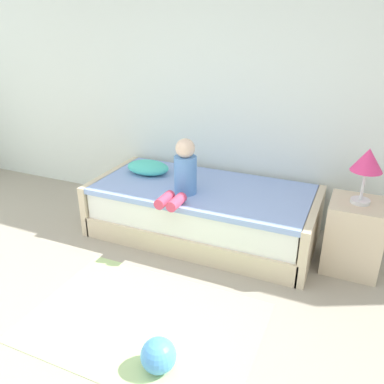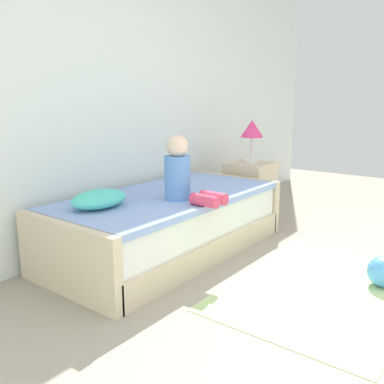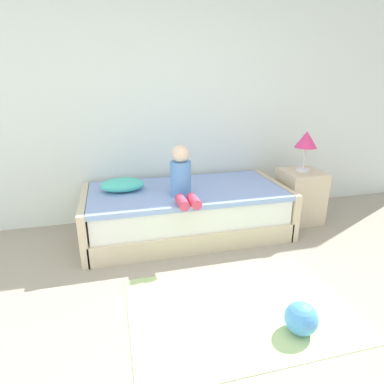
# 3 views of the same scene
# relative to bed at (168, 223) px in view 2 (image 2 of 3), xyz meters

# --- Properties ---
(wall_rear) EXTENTS (7.20, 0.10, 2.90)m
(wall_rear) POSITION_rel_bed_xyz_m (0.04, 0.60, 1.20)
(wall_rear) COLOR silver
(wall_rear) RESTS_ON ground
(bed) EXTENTS (2.11, 1.00, 0.50)m
(bed) POSITION_rel_bed_xyz_m (0.00, 0.00, 0.00)
(bed) COLOR beige
(bed) RESTS_ON ground
(nightstand) EXTENTS (0.44, 0.44, 0.60)m
(nightstand) POSITION_rel_bed_xyz_m (1.35, -0.01, 0.05)
(nightstand) COLOR beige
(nightstand) RESTS_ON ground
(table_lamp) EXTENTS (0.24, 0.24, 0.45)m
(table_lamp) POSITION_rel_bed_xyz_m (1.35, -0.01, 0.69)
(table_lamp) COLOR silver
(table_lamp) RESTS_ON nightstand
(child_figure) EXTENTS (0.20, 0.51, 0.50)m
(child_figure) POSITION_rel_bed_xyz_m (-0.09, -0.23, 0.46)
(child_figure) COLOR #598CD1
(child_figure) RESTS_ON bed
(pillow) EXTENTS (0.44, 0.30, 0.13)m
(pillow) POSITION_rel_bed_xyz_m (-0.64, 0.10, 0.32)
(pillow) COLOR #4CCCBC
(pillow) RESTS_ON bed
(toy_ball) EXTENTS (0.22, 0.22, 0.22)m
(toy_ball) POSITION_rel_bed_xyz_m (0.38, -1.61, -0.14)
(toy_ball) COLOR #4C99E5
(toy_ball) RESTS_ON ground
(area_rug) EXTENTS (1.60, 1.10, 0.01)m
(area_rug) POSITION_rel_bed_xyz_m (0.09, -1.30, -0.24)
(area_rug) COLOR #B2D189
(area_rug) RESTS_ON ground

